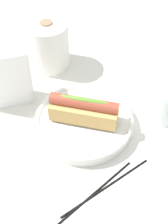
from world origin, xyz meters
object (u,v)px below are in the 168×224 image
napkin_box (7,78)px  chopstick_near (106,187)px  chopstick_far (92,194)px  hotdog_front (84,110)px  serving_bowl (84,122)px  paper_towel_roll (48,44)px  water_glass (166,103)px

napkin_box → chopstick_near: bearing=-62.1°
chopstick_far → hotdog_front: bearing=52.5°
serving_bowl → chopstick_near: (0.02, -0.16, -0.01)m
paper_towel_roll → napkin_box: (-0.10, -0.12, 0.01)m
serving_bowl → paper_towel_roll: paper_towel_roll is taller
water_glass → napkin_box: size_ratio=0.60×
paper_towel_roll → napkin_box: size_ratio=0.89×
paper_towel_roll → napkin_box: 0.16m
hotdog_front → chopstick_far: hotdog_front is taller
serving_bowl → chopstick_near: size_ratio=1.02×
napkin_box → water_glass: bearing=-22.4°
paper_towel_roll → chopstick_far: bearing=-83.2°
napkin_box → chopstick_far: (0.15, -0.29, -0.07)m
serving_bowl → hotdog_front: size_ratio=1.43×
serving_bowl → water_glass: bearing=1.6°
hotdog_front → water_glass: hotdog_front is taller
water_glass → paper_towel_roll: 0.34m
hotdog_front → water_glass: bearing=1.6°
hotdog_front → chopstick_near: 0.17m
hotdog_front → water_glass: 0.19m
hotdog_front → chopstick_near: bearing=-83.0°
chopstick_near → chopstick_far: 0.03m
napkin_box → paper_towel_roll: bearing=43.9°
paper_towel_roll → chopstick_near: size_ratio=0.61×
napkin_box → chopstick_far: napkin_box is taller
hotdog_front → chopstick_far: size_ratio=0.72×
serving_bowl → napkin_box: napkin_box is taller
water_glass → chopstick_near: (-0.17, -0.17, -0.04)m
water_glass → paper_towel_roll: paper_towel_roll is taller
chopstick_near → chopstick_far: same height
chopstick_far → chopstick_near: bearing=-12.5°
paper_towel_roll → chopstick_near: 0.41m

